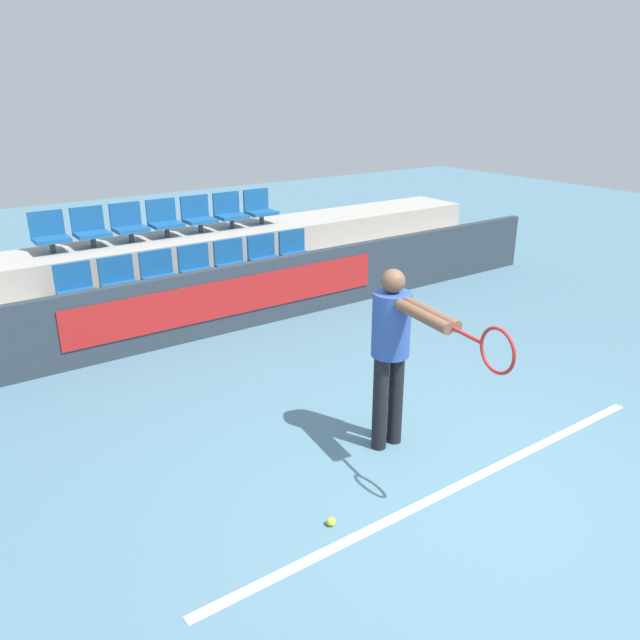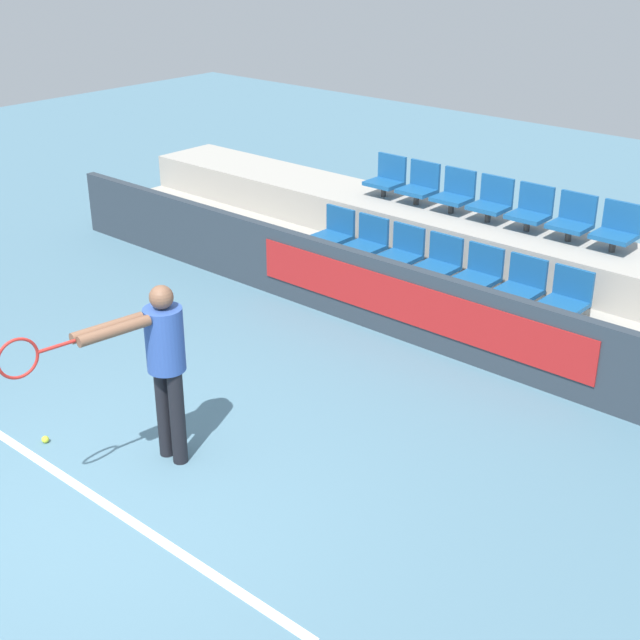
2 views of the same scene
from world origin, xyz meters
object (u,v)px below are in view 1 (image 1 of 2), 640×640
(stadium_chair_0, at_px, (76,287))
(stadium_chair_3, at_px, (197,267))
(stadium_chair_10, at_px, (164,219))
(stadium_chair_13, at_px, (259,208))
(stadium_chair_1, at_px, (119,280))
(stadium_chair_4, at_px, (232,261))
(stadium_chair_2, at_px, (160,273))
(stadium_chair_5, at_px, (265,255))
(stadium_chair_11, at_px, (198,215))
(stadium_chair_6, at_px, (295,250))
(tennis_ball, at_px, (331,522))
(stadium_chair_8, at_px, (90,228))
(tennis_player, at_px, (396,343))
(stadium_chair_12, at_px, (229,211))
(stadium_chair_7, at_px, (49,233))
(stadium_chair_9, at_px, (128,224))

(stadium_chair_0, height_order, stadium_chair_3, same)
(stadium_chair_10, xyz_separation_m, stadium_chair_13, (1.57, 0.00, 0.00))
(stadium_chair_1, height_order, stadium_chair_4, same)
(stadium_chair_2, bearing_deg, stadium_chair_5, 0.00)
(stadium_chair_5, xyz_separation_m, stadium_chair_11, (-0.52, 1.03, 0.46))
(stadium_chair_6, relative_size, stadium_chair_10, 1.00)
(stadium_chair_3, distance_m, stadium_chair_10, 1.13)
(stadium_chair_0, distance_m, stadium_chair_11, 2.38)
(stadium_chair_13, bearing_deg, stadium_chair_2, -153.72)
(stadium_chair_1, bearing_deg, stadium_chair_0, 180.00)
(stadium_chair_13, bearing_deg, stadium_chair_10, 180.00)
(tennis_ball, bearing_deg, stadium_chair_8, 89.56)
(tennis_player, bearing_deg, stadium_chair_11, 90.99)
(stadium_chair_4, xyz_separation_m, stadium_chair_10, (-0.52, 1.03, 0.46))
(stadium_chair_1, relative_size, stadium_chair_3, 1.00)
(stadium_chair_1, height_order, tennis_player, tennis_player)
(stadium_chair_1, bearing_deg, stadium_chair_11, 33.36)
(stadium_chair_0, bearing_deg, tennis_player, -69.35)
(stadium_chair_11, height_order, stadium_chair_12, same)
(stadium_chair_10, bearing_deg, stadium_chair_6, -33.36)
(stadium_chair_8, relative_size, tennis_player, 0.33)
(stadium_chair_4, relative_size, stadium_chair_8, 1.00)
(stadium_chair_0, bearing_deg, stadium_chair_6, 0.00)
(stadium_chair_7, bearing_deg, stadium_chair_0, -90.00)
(stadium_chair_12, bearing_deg, stadium_chair_8, 180.00)
(stadium_chair_0, height_order, tennis_ball, stadium_chair_0)
(stadium_chair_11, bearing_deg, stadium_chair_12, 0.00)
(stadium_chair_0, distance_m, tennis_ball, 4.62)
(stadium_chair_8, distance_m, stadium_chair_9, 0.52)
(stadium_chair_5, distance_m, tennis_player, 4.17)
(stadium_chair_11, bearing_deg, stadium_chair_8, 180.00)
(stadium_chair_5, distance_m, stadium_chair_13, 1.25)
(stadium_chair_2, xyz_separation_m, tennis_ball, (-0.57, -4.55, -0.67))
(stadium_chair_6, bearing_deg, tennis_ball, -120.32)
(stadium_chair_4, height_order, stadium_chair_5, same)
(stadium_chair_5, distance_m, stadium_chair_11, 1.25)
(stadium_chair_4, xyz_separation_m, tennis_ball, (-1.61, -4.55, -0.67))
(stadium_chair_1, height_order, stadium_chair_2, same)
(stadium_chair_4, bearing_deg, stadium_chair_7, 153.72)
(stadium_chair_9, height_order, tennis_player, tennis_player)
(stadium_chair_3, relative_size, tennis_player, 0.33)
(stadium_chair_7, relative_size, stadium_chair_11, 1.00)
(stadium_chair_13, bearing_deg, stadium_chair_4, -135.36)
(stadium_chair_11, bearing_deg, stadium_chair_3, -116.86)
(stadium_chair_1, relative_size, stadium_chair_10, 1.00)
(stadium_chair_2, bearing_deg, stadium_chair_7, 135.36)
(stadium_chair_4, height_order, stadium_chair_10, stadium_chair_10)
(stadium_chair_11, bearing_deg, tennis_ball, -106.12)
(stadium_chair_4, bearing_deg, stadium_chair_3, 180.00)
(stadium_chair_2, distance_m, tennis_ball, 4.63)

